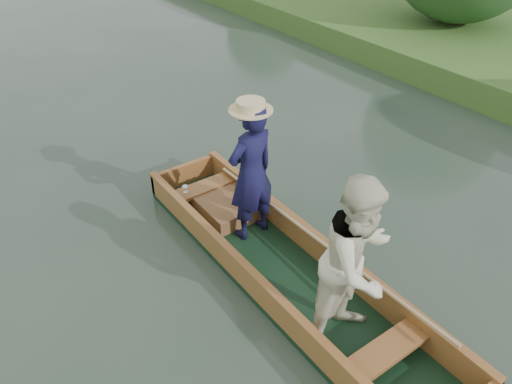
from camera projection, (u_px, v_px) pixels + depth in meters
ground at (284, 278)px, 6.13m from camera, size 120.00×120.00×0.00m
punt at (302, 239)px, 5.57m from camera, size 1.16×5.00×2.03m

